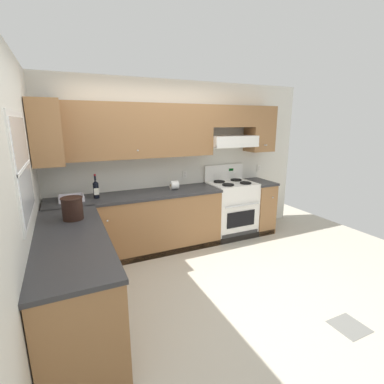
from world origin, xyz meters
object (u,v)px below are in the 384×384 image
stove (231,208)px  bowl (72,199)px  bucket (72,208)px  paper_towel_roll (174,185)px  wine_bottle (96,189)px

stove → bowl: (-2.50, 0.03, 0.45)m
bucket → paper_towel_roll: bucket is taller
bucket → paper_towel_roll: (1.48, 0.83, -0.06)m
bucket → stove: bearing=17.2°
bowl → paper_towel_roll: bearing=0.6°
bowl → wine_bottle: bearing=-2.4°
wine_bottle → paper_towel_roll: 1.15m
stove → bowl: bearing=179.2°
wine_bottle → bucket: bearing=-112.6°
wine_bottle → bucket: size_ratio=1.37×
bowl → stove: bearing=-0.8°
wine_bottle → paper_towel_roll: bearing=1.5°
paper_towel_roll → stove: bearing=-2.7°
wine_bottle → stove: bearing=-0.5°
bowl → bucket: bearing=-91.1°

